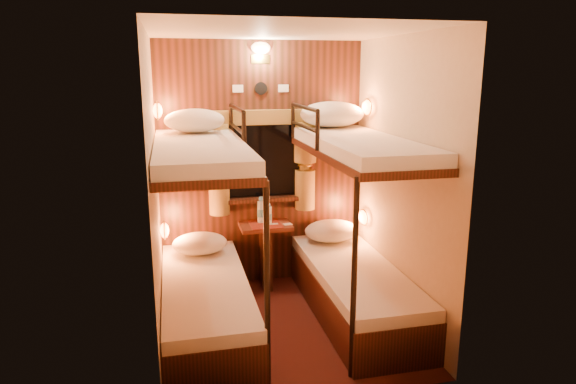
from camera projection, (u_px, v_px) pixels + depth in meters
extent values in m
plane|color=#39180F|center=(284.00, 326.00, 4.37)|extent=(2.10, 2.10, 0.00)
plane|color=silver|center=(284.00, 31.00, 3.81)|extent=(2.10, 2.10, 0.00)
plane|color=#C6B293|center=(261.00, 165.00, 5.09)|extent=(2.40, 0.00, 2.40)
plane|color=#C6B293|center=(322.00, 226.00, 3.09)|extent=(2.40, 0.00, 2.40)
plane|color=#C6B293|center=(155.00, 195.00, 3.87)|extent=(0.00, 2.40, 2.40)
plane|color=#C6B293|center=(400.00, 182.00, 4.31)|extent=(0.00, 2.40, 2.40)
cube|color=black|center=(261.00, 166.00, 5.07)|extent=(2.00, 0.03, 2.40)
cube|color=black|center=(206.00, 311.00, 4.25)|extent=(0.70, 1.90, 0.35)
cube|color=silver|center=(205.00, 286.00, 4.20)|extent=(0.68, 1.88, 0.10)
cube|color=black|center=(200.00, 159.00, 3.96)|extent=(0.70, 1.90, 0.06)
cube|color=silver|center=(200.00, 149.00, 3.94)|extent=(0.68, 1.88, 0.10)
cylinder|color=black|center=(267.00, 289.00, 3.35)|extent=(0.04, 0.04, 1.45)
cylinder|color=black|center=(231.00, 122.00, 4.82)|extent=(0.04, 0.04, 0.32)
cylinder|color=black|center=(244.00, 133.00, 4.02)|extent=(0.04, 0.04, 0.32)
cylinder|color=black|center=(237.00, 108.00, 4.38)|extent=(0.04, 0.85, 0.04)
cylinder|color=black|center=(237.00, 128.00, 4.42)|extent=(0.03, 0.85, 0.03)
cube|color=black|center=(354.00, 296.00, 4.53)|extent=(0.70, 1.90, 0.35)
cube|color=silver|center=(355.00, 272.00, 4.48)|extent=(0.68, 1.88, 0.10)
cube|color=black|center=(359.00, 153.00, 4.24)|extent=(0.70, 1.90, 0.06)
cube|color=silver|center=(359.00, 144.00, 4.22)|extent=(0.68, 1.88, 0.10)
cylinder|color=black|center=(354.00, 281.00, 3.48)|extent=(0.04, 0.04, 1.45)
cylinder|color=black|center=(293.00, 121.00, 4.95)|extent=(0.04, 0.04, 0.32)
cylinder|color=black|center=(318.00, 131.00, 4.15)|extent=(0.04, 0.04, 0.32)
cylinder|color=black|center=(304.00, 107.00, 4.51)|extent=(0.04, 0.85, 0.04)
cylinder|color=black|center=(304.00, 127.00, 4.55)|extent=(0.03, 0.85, 0.03)
cube|color=black|center=(262.00, 161.00, 5.04)|extent=(0.98, 0.02, 0.78)
cube|color=black|center=(262.00, 161.00, 5.03)|extent=(0.90, 0.01, 0.70)
cube|color=black|center=(263.00, 199.00, 5.09)|extent=(1.00, 0.12, 0.04)
cube|color=olive|center=(262.00, 117.00, 4.91)|extent=(1.10, 0.06, 0.14)
cylinder|color=olive|center=(218.00, 145.00, 4.86)|extent=(0.22, 0.22, 0.40)
cylinder|color=olive|center=(218.00, 169.00, 4.92)|extent=(0.11, 0.11, 0.12)
cylinder|color=olive|center=(219.00, 194.00, 4.97)|extent=(0.20, 0.20, 0.40)
torus|color=gold|center=(218.00, 169.00, 4.92)|extent=(0.14, 0.14, 0.02)
cylinder|color=olive|center=(305.00, 142.00, 5.05)|extent=(0.22, 0.22, 0.40)
cylinder|color=olive|center=(305.00, 165.00, 5.10)|extent=(0.11, 0.11, 0.12)
cylinder|color=olive|center=(305.00, 189.00, 5.16)|extent=(0.20, 0.20, 0.40)
torus|color=gold|center=(305.00, 165.00, 5.10)|extent=(0.14, 0.14, 0.02)
cylinder|color=black|center=(261.00, 88.00, 4.88)|extent=(0.12, 0.02, 0.12)
cube|color=silver|center=(238.00, 89.00, 4.83)|extent=(0.10, 0.01, 0.07)
cube|color=silver|center=(283.00, 88.00, 4.93)|extent=(0.10, 0.01, 0.07)
cube|color=gold|center=(261.00, 59.00, 4.82)|extent=(0.18, 0.01, 0.08)
ellipsoid|color=#FFCC8C|center=(261.00, 48.00, 4.77)|extent=(0.18, 0.09, 0.11)
ellipsoid|color=orange|center=(165.00, 230.00, 4.66)|extent=(0.08, 0.20, 0.13)
torus|color=gold|center=(165.00, 230.00, 4.66)|extent=(0.02, 0.17, 0.17)
ellipsoid|color=orange|center=(158.00, 111.00, 4.41)|extent=(0.08, 0.20, 0.13)
torus|color=gold|center=(158.00, 111.00, 4.41)|extent=(0.02, 0.17, 0.17)
ellipsoid|color=orange|center=(363.00, 217.00, 5.08)|extent=(0.08, 0.20, 0.13)
torus|color=gold|center=(363.00, 217.00, 5.08)|extent=(0.02, 0.17, 0.17)
ellipsoid|color=orange|center=(367.00, 107.00, 4.83)|extent=(0.08, 0.20, 0.13)
torus|color=gold|center=(367.00, 107.00, 4.83)|extent=(0.02, 0.17, 0.17)
cube|color=#512112|center=(265.00, 226.00, 5.03)|extent=(0.50, 0.34, 0.04)
cube|color=black|center=(266.00, 257.00, 5.10)|extent=(0.08, 0.30, 0.61)
cube|color=maroon|center=(265.00, 224.00, 5.02)|extent=(0.30, 0.34, 0.01)
cylinder|color=#99BFE5|center=(261.00, 212.00, 5.05)|extent=(0.07, 0.07, 0.22)
cylinder|color=teal|center=(261.00, 213.00, 5.05)|extent=(0.08, 0.08, 0.08)
cylinder|color=teal|center=(261.00, 199.00, 5.02)|extent=(0.04, 0.04, 0.03)
cylinder|color=#99BFE5|center=(269.00, 216.00, 4.99)|extent=(0.06, 0.06, 0.18)
cylinder|color=teal|center=(269.00, 217.00, 4.99)|extent=(0.06, 0.06, 0.06)
cylinder|color=teal|center=(269.00, 205.00, 4.96)|extent=(0.03, 0.03, 0.03)
cube|color=silver|center=(288.00, 224.00, 5.01)|extent=(0.09, 0.08, 0.01)
cube|color=silver|center=(275.00, 224.00, 5.02)|extent=(0.07, 0.05, 0.01)
ellipsoid|color=white|center=(200.00, 243.00, 4.75)|extent=(0.50, 0.36, 0.20)
ellipsoid|color=white|center=(331.00, 231.00, 5.10)|extent=(0.54, 0.39, 0.21)
ellipsoid|color=white|center=(195.00, 121.00, 4.48)|extent=(0.53, 0.38, 0.21)
ellipsoid|color=white|center=(332.00, 114.00, 4.88)|extent=(0.62, 0.44, 0.24)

